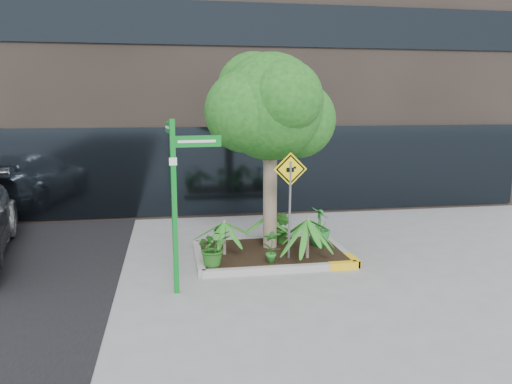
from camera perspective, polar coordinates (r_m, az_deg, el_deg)
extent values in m
plane|color=gray|center=(10.90, 0.98, -7.94)|extent=(80.00, 80.00, 0.00)
cube|color=#9E9E99|center=(12.23, 0.66, -5.55)|extent=(3.20, 0.15, 0.15)
cube|color=#9E9E99|center=(10.17, 2.96, -8.84)|extent=(3.20, 0.15, 0.15)
cube|color=#9E9E99|center=(11.00, -6.56, -7.43)|extent=(0.15, 2.20, 0.15)
cube|color=#9E9E99|center=(11.61, 9.51, -6.55)|extent=(0.15, 2.20, 0.15)
cube|color=yellow|center=(10.53, 9.95, -8.32)|extent=(0.60, 0.17, 0.15)
cube|color=black|center=(11.18, 1.70, -6.83)|extent=(3.05, 2.05, 0.06)
cylinder|color=gray|center=(11.16, 1.62, 0.19)|extent=(0.31, 0.31, 2.91)
cylinder|color=gray|center=(11.05, 2.14, 5.67)|extent=(0.55, 0.16, 0.95)
sphere|color=#165018|center=(11.00, 1.67, 9.70)|extent=(2.33, 2.33, 2.33)
sphere|color=#165018|center=(11.44, 4.73, 8.23)|extent=(1.75, 1.75, 1.75)
sphere|color=#165018|center=(10.70, -1.22, 9.17)|extent=(1.75, 1.75, 1.75)
sphere|color=#165018|center=(10.47, 3.38, 10.73)|extent=(1.55, 1.55, 1.55)
sphere|color=#165018|center=(11.42, -0.28, 11.67)|extent=(1.65, 1.65, 1.65)
cylinder|color=gray|center=(10.59, 5.91, -5.18)|extent=(0.07, 0.07, 0.89)
cylinder|color=gray|center=(10.82, -3.65, -5.16)|extent=(0.07, 0.07, 0.76)
cylinder|color=gray|center=(11.81, 1.19, -4.19)|extent=(0.07, 0.07, 0.62)
imported|color=#205819|center=(10.10, -4.90, -6.33)|extent=(0.83, 0.83, 0.75)
imported|color=#1F6927|center=(11.53, 7.31, -3.93)|extent=(0.54, 0.54, 0.89)
imported|color=#246F22|center=(10.25, 1.80, -6.19)|extent=(0.38, 0.38, 0.70)
imported|color=#245D1B|center=(11.65, 3.00, -4.05)|extent=(0.56, 0.56, 0.76)
cube|color=#0B8022|center=(8.87, -9.31, -1.87)|extent=(0.10, 0.10, 3.11)
cube|color=#0B8022|center=(8.77, -6.78, 5.78)|extent=(0.86, 0.13, 0.20)
cube|color=#0B8022|center=(9.11, -9.92, 7.26)|extent=(0.13, 0.86, 0.20)
cube|color=white|center=(8.75, -6.77, 5.77)|extent=(0.66, 0.09, 0.04)
cube|color=white|center=(9.11, -10.03, 7.25)|extent=(0.09, 0.66, 0.04)
cube|color=white|center=(8.68, -9.46, 3.46)|extent=(0.13, 0.02, 0.13)
cylinder|color=slate|center=(10.36, 3.87, -2.14)|extent=(0.05, 0.15, 2.07)
cube|color=yellow|center=(10.19, 3.96, 2.62)|extent=(0.69, 0.03, 0.69)
cube|color=black|center=(10.18, 3.98, 2.61)|extent=(0.62, 0.02, 0.62)
cube|color=yellow|center=(10.17, 3.98, 2.61)|extent=(0.52, 0.01, 0.52)
cube|color=black|center=(10.17, 3.93, 2.54)|extent=(0.16, 0.01, 0.09)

